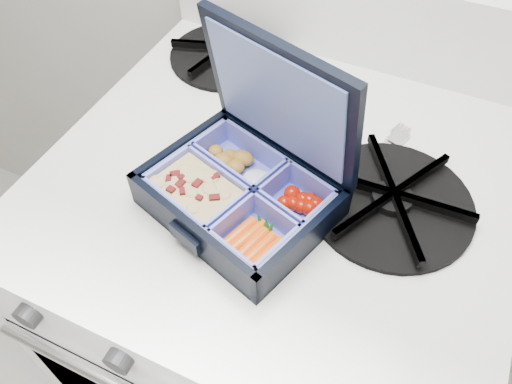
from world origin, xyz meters
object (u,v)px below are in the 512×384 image
at_px(burner_grate, 392,197).
at_px(stove, 276,316).
at_px(fork, 358,174).
at_px(bento_box, 239,196).

bearing_deg(burner_grate, stove, 175.11).
xyz_separation_m(stove, burner_grate, (0.14, -0.01, 0.46)).
height_order(burner_grate, fork, burner_grate).
bearing_deg(burner_grate, bento_box, -153.08).
relative_size(stove, bento_box, 4.36).
relative_size(bento_box, burner_grate, 1.02).
relative_size(stove, burner_grate, 4.47).
bearing_deg(burner_grate, fork, 150.99).
distance_m(burner_grate, fork, 0.06).
bearing_deg(stove, fork, 10.00).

